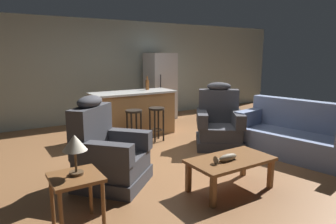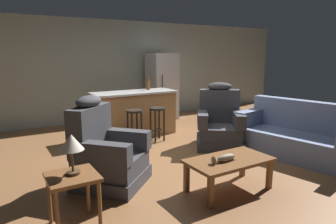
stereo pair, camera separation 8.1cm
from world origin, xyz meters
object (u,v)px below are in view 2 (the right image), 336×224
at_px(recliner_near_island, 219,124).
at_px(couch, 297,137).
at_px(fish_figurine, 224,158).
at_px(recliner_near_lamp, 106,154).
at_px(end_table, 73,184).
at_px(bottle_tall_green, 148,84).
at_px(kitchen_island, 135,113).
at_px(bar_stool_left, 134,121).
at_px(refrigerator, 162,86).
at_px(coffee_table, 229,163).
at_px(bar_stool_right, 157,118).
at_px(table_lamp, 71,144).

bearing_deg(recliner_near_island, couch, 68.72).
height_order(fish_figurine, recliner_near_lamp, recliner_near_lamp).
xyz_separation_m(end_table, bottle_tall_green, (2.45, 3.07, 0.60)).
xyz_separation_m(couch, recliner_near_lamp, (-3.18, 0.61, 0.08)).
bearing_deg(kitchen_island, recliner_near_island, -55.92).
bearing_deg(couch, bottle_tall_green, -75.48).
height_order(bar_stool_left, refrigerator, refrigerator).
relative_size(couch, bar_stool_left, 2.98).
relative_size(coffee_table, bar_stool_right, 1.62).
relative_size(end_table, bottle_tall_green, 1.85).
distance_m(fish_figurine, refrigerator, 4.63).
xyz_separation_m(end_table, table_lamp, (0.02, 0.02, 0.41)).
bearing_deg(recliner_near_island, refrigerator, -151.11).
bearing_deg(kitchen_island, table_lamp, -124.73).
relative_size(bar_stool_right, refrigerator, 0.39).
bearing_deg(recliner_near_island, fish_figurine, -3.45).
bearing_deg(bottle_tall_green, recliner_near_lamp, -129.06).
height_order(couch, kitchen_island, kitchen_island).
distance_m(recliner_near_lamp, kitchen_island, 2.50).
distance_m(fish_figurine, couch, 2.07).
xyz_separation_m(recliner_near_island, refrigerator, (0.33, 2.75, 0.46)).
bearing_deg(refrigerator, fish_figurine, -110.40).
bearing_deg(bar_stool_right, recliner_near_lamp, -137.75).
relative_size(fish_figurine, recliner_near_lamp, 0.28).
bearing_deg(bar_stool_right, refrigerator, 57.43).
relative_size(recliner_near_lamp, end_table, 2.14).
xyz_separation_m(fish_figurine, recliner_near_island, (1.28, 1.57, -0.04)).
height_order(recliner_near_lamp, recliner_near_island, same).
bearing_deg(bar_stool_left, recliner_near_lamp, -127.02).
bearing_deg(refrigerator, recliner_near_island, -96.80).
distance_m(couch, kitchen_island, 3.24).
xyz_separation_m(coffee_table, bottle_tall_green, (0.53, 3.23, 0.70)).
distance_m(table_lamp, refrigerator, 5.32).
bearing_deg(end_table, table_lamp, 53.54).
relative_size(recliner_near_lamp, bottle_tall_green, 3.97).
bearing_deg(kitchen_island, end_table, -124.75).
height_order(table_lamp, bottle_tall_green, bottle_tall_green).
height_order(end_table, refrigerator, refrigerator).
height_order(coffee_table, refrigerator, refrigerator).
bearing_deg(end_table, bar_stool_left, 52.90).
bearing_deg(table_lamp, couch, 3.04).
xyz_separation_m(coffee_table, recliner_near_lamp, (-1.28, 1.00, 0.06)).
xyz_separation_m(recliner_near_island, end_table, (-3.07, -1.37, 0.04)).
relative_size(fish_figurine, bar_stool_right, 0.50).
height_order(fish_figurine, bottle_tall_green, bottle_tall_green).
height_order(couch, end_table, couch).
height_order(recliner_near_lamp, bar_stool_right, recliner_near_lamp).
bearing_deg(fish_figurine, coffee_table, 17.95).
bearing_deg(refrigerator, couch, -83.92).
bearing_deg(recliner_near_lamp, refrigerator, 97.52).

